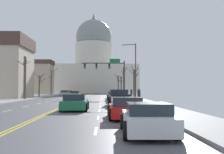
{
  "coord_description": "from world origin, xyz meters",
  "views": [
    {
      "loc": [
        3.8,
        -35.67,
        1.7
      ],
      "look_at": [
        5.64,
        25.49,
        4.15
      ],
      "focal_mm": 45.86,
      "sensor_mm": 36.0,
      "label": 1
    }
  ],
  "objects_px": {
    "sedan_oncoming_00": "(75,94)",
    "sedan_oncoming_02": "(69,93)",
    "sedan_near_04": "(75,103)",
    "street_lamp_right": "(134,67)",
    "pickup_truck_near_03": "(119,98)",
    "pedestrian_00": "(131,93)",
    "sedan_near_00": "(113,95)",
    "signal_gantry": "(109,69)",
    "sedan_near_01": "(114,96)",
    "sedan_oncoming_01": "(65,93)",
    "pedestrian_01": "(139,94)",
    "sedan_near_06": "(147,119)",
    "sedan_near_05": "(126,108)",
    "sedan_near_02": "(117,98)"
  },
  "relations": [
    {
      "from": "sedan_near_04",
      "to": "street_lamp_right",
      "type": "bearing_deg",
      "value": 68.81
    },
    {
      "from": "sedan_oncoming_01",
      "to": "street_lamp_right",
      "type": "bearing_deg",
      "value": -64.27
    },
    {
      "from": "sedan_oncoming_00",
      "to": "pickup_truck_near_03",
      "type": "bearing_deg",
      "value": -75.65
    },
    {
      "from": "pedestrian_01",
      "to": "sedan_near_06",
      "type": "bearing_deg",
      "value": -96.29
    },
    {
      "from": "pickup_truck_near_03",
      "to": "sedan_near_05",
      "type": "xyz_separation_m",
      "value": [
        -0.31,
        -12.25,
        -0.15
      ]
    },
    {
      "from": "sedan_oncoming_01",
      "to": "pedestrian_00",
      "type": "height_order",
      "value": "pedestrian_00"
    },
    {
      "from": "sedan_near_06",
      "to": "pedestrian_01",
      "type": "xyz_separation_m",
      "value": [
        2.35,
        21.36,
        0.49
      ]
    },
    {
      "from": "sedan_near_04",
      "to": "pedestrian_01",
      "type": "xyz_separation_m",
      "value": [
        6.2,
        9.69,
        0.46
      ]
    },
    {
      "from": "signal_gantry",
      "to": "sedan_near_02",
      "type": "height_order",
      "value": "signal_gantry"
    },
    {
      "from": "sedan_near_06",
      "to": "sedan_oncoming_01",
      "type": "bearing_deg",
      "value": 100.74
    },
    {
      "from": "sedan_near_06",
      "to": "sedan_near_04",
      "type": "bearing_deg",
      "value": 108.25
    },
    {
      "from": "sedan_near_01",
      "to": "pickup_truck_near_03",
      "type": "bearing_deg",
      "value": -89.94
    },
    {
      "from": "sedan_near_06",
      "to": "sedan_oncoming_01",
      "type": "xyz_separation_m",
      "value": [
        -10.42,
        54.92,
        0.04
      ]
    },
    {
      "from": "sedan_oncoming_00",
      "to": "sedan_oncoming_02",
      "type": "bearing_deg",
      "value": 100.51
    },
    {
      "from": "sedan_near_00",
      "to": "sedan_oncoming_00",
      "type": "bearing_deg",
      "value": 129.8
    },
    {
      "from": "sedan_near_00",
      "to": "sedan_oncoming_01",
      "type": "distance_m",
      "value": 20.51
    },
    {
      "from": "sedan_near_01",
      "to": "pedestrian_01",
      "type": "distance_m",
      "value": 9.87
    },
    {
      "from": "sedan_near_00",
      "to": "pedestrian_00",
      "type": "distance_m",
      "value": 4.0
    },
    {
      "from": "sedan_near_00",
      "to": "street_lamp_right",
      "type": "bearing_deg",
      "value": -74.58
    },
    {
      "from": "sedan_near_00",
      "to": "sedan_oncoming_00",
      "type": "relative_size",
      "value": 1.0
    },
    {
      "from": "signal_gantry",
      "to": "pickup_truck_near_03",
      "type": "distance_m",
      "value": 23.71
    },
    {
      "from": "pickup_truck_near_03",
      "to": "sedan_oncoming_02",
      "type": "distance_m",
      "value": 46.87
    },
    {
      "from": "sedan_oncoming_00",
      "to": "sedan_oncoming_02",
      "type": "distance_m",
      "value": 17.93
    },
    {
      "from": "sedan_near_00",
      "to": "sedan_oncoming_00",
      "type": "height_order",
      "value": "sedan_near_00"
    },
    {
      "from": "signal_gantry",
      "to": "sedan_near_01",
      "type": "height_order",
      "value": "signal_gantry"
    },
    {
      "from": "signal_gantry",
      "to": "sedan_near_06",
      "type": "height_order",
      "value": "signal_gantry"
    },
    {
      "from": "sedan_near_02",
      "to": "sedan_oncoming_02",
      "type": "distance_m",
      "value": 40.35
    },
    {
      "from": "sedan_near_00",
      "to": "pedestrian_00",
      "type": "xyz_separation_m",
      "value": [
        2.8,
        -2.82,
        0.44
      ]
    },
    {
      "from": "sedan_oncoming_02",
      "to": "pedestrian_01",
      "type": "xyz_separation_m",
      "value": [
        12.86,
        -42.18,
        0.51
      ]
    },
    {
      "from": "sedan_oncoming_00",
      "to": "street_lamp_right",
      "type": "bearing_deg",
      "value": -61.33
    },
    {
      "from": "pickup_truck_near_03",
      "to": "sedan_near_01",
      "type": "bearing_deg",
      "value": 90.06
    },
    {
      "from": "street_lamp_right",
      "to": "sedan_oncoming_02",
      "type": "bearing_deg",
      "value": 110.16
    },
    {
      "from": "street_lamp_right",
      "to": "pickup_truck_near_03",
      "type": "bearing_deg",
      "value": -104.1
    },
    {
      "from": "sedan_near_05",
      "to": "sedan_oncoming_00",
      "type": "distance_m",
      "value": 40.9
    },
    {
      "from": "pedestrian_01",
      "to": "sedan_oncoming_02",
      "type": "bearing_deg",
      "value": 106.95
    },
    {
      "from": "sedan_near_00",
      "to": "sedan_near_04",
      "type": "xyz_separation_m",
      "value": [
        -3.84,
        -25.58,
        0.01
      ]
    },
    {
      "from": "sedan_near_00",
      "to": "sedan_near_06",
      "type": "distance_m",
      "value": 37.25
    },
    {
      "from": "sedan_near_05",
      "to": "sedan_near_02",
      "type": "bearing_deg",
      "value": 88.89
    },
    {
      "from": "sedan_near_00",
      "to": "pickup_truck_near_03",
      "type": "distance_m",
      "value": 19.4
    },
    {
      "from": "street_lamp_right",
      "to": "pedestrian_00",
      "type": "bearing_deg",
      "value": 87.53
    },
    {
      "from": "pickup_truck_near_03",
      "to": "sedan_oncoming_01",
      "type": "height_order",
      "value": "pickup_truck_near_03"
    },
    {
      "from": "pickup_truck_near_03",
      "to": "pedestrian_00",
      "type": "bearing_deg",
      "value": 80.26
    },
    {
      "from": "pickup_truck_near_03",
      "to": "sedan_oncoming_00",
      "type": "height_order",
      "value": "pickup_truck_near_03"
    },
    {
      "from": "sedan_oncoming_01",
      "to": "sedan_near_06",
      "type": "bearing_deg",
      "value": -79.26
    },
    {
      "from": "sedan_near_01",
      "to": "sedan_oncoming_02",
      "type": "xyz_separation_m",
      "value": [
        -10.43,
        32.63,
        -0.05
      ]
    },
    {
      "from": "sedan_oncoming_01",
      "to": "sedan_oncoming_02",
      "type": "relative_size",
      "value": 1.05
    },
    {
      "from": "street_lamp_right",
      "to": "pickup_truck_near_03",
      "type": "xyz_separation_m",
      "value": [
        -2.57,
        -10.24,
        -3.96
      ]
    },
    {
      "from": "pedestrian_00",
      "to": "pedestrian_01",
      "type": "height_order",
      "value": "pedestrian_01"
    },
    {
      "from": "sedan_near_06",
      "to": "sedan_oncoming_02",
      "type": "xyz_separation_m",
      "value": [
        -10.51,
        63.54,
        -0.02
      ]
    },
    {
      "from": "signal_gantry",
      "to": "pedestrian_00",
      "type": "bearing_deg",
      "value": -62.94
    }
  ]
}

